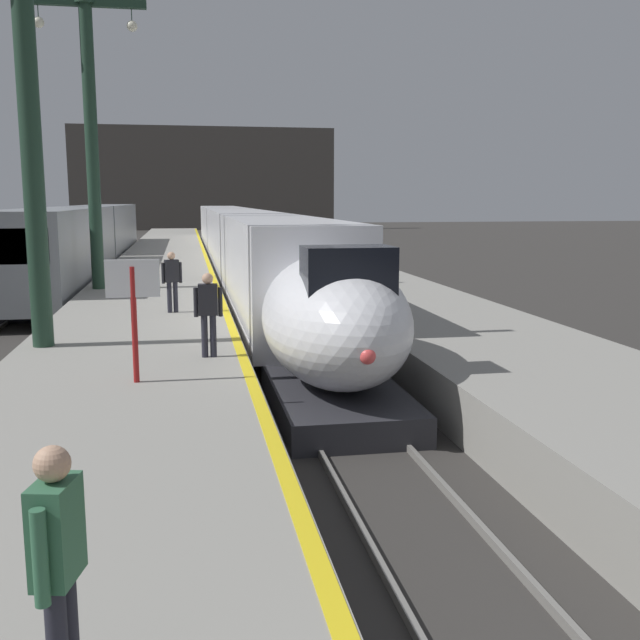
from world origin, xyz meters
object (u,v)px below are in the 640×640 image
object	(u,v)px
station_column_far	(90,117)
highspeed_train_main	(241,242)
passenger_near_edge	(58,557)
departure_info_board	(133,296)
station_column_mid	(27,73)
passenger_far_waiting	(172,277)
passenger_mid_platform	(208,308)
regional_train_adjacent	(88,237)

from	to	relation	value
station_column_far	highspeed_train_main	bearing A→B (deg)	63.16
passenger_near_edge	departure_info_board	xyz separation A→B (m)	(-0.09, 8.34, 0.52)
station_column_mid	passenger_far_waiting	distance (m)	6.90
passenger_near_edge	passenger_mid_platform	xyz separation A→B (m)	(1.21, 10.18, 0.00)
station_column_far	passenger_mid_platform	bearing A→B (deg)	-74.08
highspeed_train_main	passenger_mid_platform	world-z (taller)	highspeed_train_main
highspeed_train_main	departure_info_board	size ratio (longest dim) A/B	26.32
station_column_far	passenger_mid_platform	world-z (taller)	station_column_far
station_column_far	passenger_far_waiting	size ratio (longest dim) A/B	5.83
highspeed_train_main	passenger_near_edge	size ratio (longest dim) A/B	33.02
departure_info_board	station_column_far	bearing A→B (deg)	98.81
passenger_near_edge	departure_info_board	bearing A→B (deg)	90.65
station_column_mid	station_column_far	bearing A→B (deg)	90.00
highspeed_train_main	regional_train_adjacent	xyz separation A→B (m)	(-8.10, 3.44, 0.17)
regional_train_adjacent	passenger_near_edge	distance (m)	37.73
passenger_mid_platform	departure_info_board	size ratio (longest dim) A/B	0.80
station_column_far	departure_info_board	xyz separation A→B (m)	(2.17, -14.03, -4.37)
highspeed_train_main	station_column_far	xyz separation A→B (m)	(-5.90, -11.66, 4.96)
passenger_near_edge	departure_info_board	distance (m)	8.36
passenger_mid_platform	highspeed_train_main	bearing A→B (deg)	84.20
station_column_mid	passenger_near_edge	bearing A→B (deg)	-79.25
regional_train_adjacent	passenger_near_edge	bearing A→B (deg)	-83.20
passenger_far_waiting	passenger_near_edge	bearing A→B (deg)	-91.41
passenger_near_edge	departure_info_board	world-z (taller)	departure_info_board
station_column_mid	passenger_far_waiting	bearing A→B (deg)	58.44
regional_train_adjacent	passenger_mid_platform	bearing A→B (deg)	-78.25
station_column_mid	station_column_far	world-z (taller)	station_column_far
regional_train_adjacent	passenger_mid_platform	world-z (taller)	regional_train_adjacent
passenger_far_waiting	regional_train_adjacent	bearing A→B (deg)	102.94
passenger_far_waiting	departure_info_board	bearing A→B (deg)	-93.56
station_column_mid	regional_train_adjacent	bearing A→B (deg)	94.93
highspeed_train_main	regional_train_adjacent	distance (m)	8.80
passenger_mid_platform	passenger_far_waiting	bearing A→B (deg)	97.55
passenger_far_waiting	departure_info_board	distance (m)	7.98
passenger_near_edge	departure_info_board	size ratio (longest dim) A/B	0.80
station_column_mid	station_column_far	distance (m)	10.43
station_column_mid	passenger_mid_platform	xyz separation A→B (m)	(3.48, -1.76, -4.66)
highspeed_train_main	passenger_mid_platform	distance (m)	23.97
regional_train_adjacent	highspeed_train_main	bearing A→B (deg)	-23.00
regional_train_adjacent	passenger_mid_platform	distance (m)	27.87
passenger_near_edge	passenger_mid_platform	world-z (taller)	same
regional_train_adjacent	passenger_far_waiting	bearing A→B (deg)	-77.06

